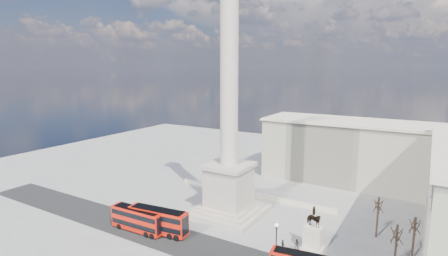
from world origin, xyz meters
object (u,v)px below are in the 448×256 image
pedestrian_standing (296,244)px  red_bus_a (138,219)px  victorian_lamp (276,241)px  pedestrian_crossing (283,244)px  nelsons_column (229,154)px  red_bus_b (158,221)px  equestrian_statue (313,234)px

pedestrian_standing → red_bus_a: bearing=-8.4°
victorian_lamp → pedestrian_crossing: 6.58m
nelsons_column → pedestrian_crossing: 21.19m
red_bus_a → victorian_lamp: bearing=2.7°
nelsons_column → red_bus_a: nelsons_column is taller
nelsons_column → pedestrian_standing: 22.22m
nelsons_column → pedestrian_standing: bearing=-22.0°
red_bus_a → pedestrian_crossing: size_ratio=6.20×
red_bus_b → equestrian_statue: size_ratio=1.55×
pedestrian_standing → victorian_lamp: bearing=56.0°
red_bus_b → red_bus_a: bearing=-167.0°
victorian_lamp → equestrian_statue: bearing=68.7°
victorian_lamp → pedestrian_crossing: victorian_lamp is taller
red_bus_a → red_bus_b: red_bus_b is taller
red_bus_a → pedestrian_standing: size_ratio=6.04×
red_bus_b → victorian_lamp: bearing=-5.0°
nelsons_column → pedestrian_crossing: nelsons_column is taller
victorian_lamp → equestrian_statue: size_ratio=0.94×
victorian_lamp → red_bus_a: bearing=-175.4°
red_bus_b → pedestrian_standing: (23.94, 7.56, -1.56)m
red_bus_b → equestrian_statue: bearing=12.2°
pedestrian_crossing → victorian_lamp: bearing=142.4°
red_bus_a → red_bus_b: bearing=17.9°
equestrian_statue → pedestrian_crossing: (-4.27, -2.72, -1.75)m
red_bus_b → victorian_lamp: size_ratio=1.65×
nelsons_column → red_bus_b: bearing=-114.4°
nelsons_column → victorian_lamp: size_ratio=6.91×
red_bus_b → pedestrian_crossing: bearing=9.2°
equestrian_statue → victorian_lamp: bearing=-111.3°
nelsons_column → equestrian_statue: bearing=-15.7°
equestrian_statue → nelsons_column: bearing=164.3°
victorian_lamp → equestrian_statue: equestrian_statue is taller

